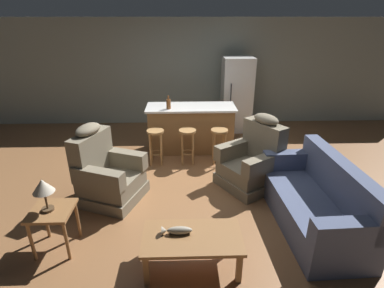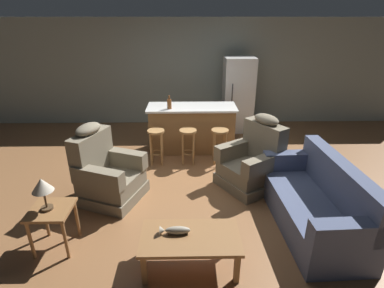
{
  "view_description": "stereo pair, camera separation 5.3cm",
  "coord_description": "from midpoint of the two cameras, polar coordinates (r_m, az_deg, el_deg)",
  "views": [
    {
      "loc": [
        -0.16,
        -4.49,
        2.66
      ],
      "look_at": [
        -0.02,
        -0.1,
        0.75
      ],
      "focal_mm": 28.0,
      "sensor_mm": 36.0,
      "label": 1
    },
    {
      "loc": [
        -0.11,
        -4.49,
        2.66
      ],
      "look_at": [
        -0.02,
        -0.1,
        0.75
      ],
      "focal_mm": 28.0,
      "sensor_mm": 36.0,
      "label": 2
    }
  ],
  "objects": [
    {
      "name": "coffee_table",
      "position": [
        3.48,
        0.13,
        -17.84
      ],
      "size": [
        1.1,
        0.6,
        0.42
      ],
      "color": "olive",
      "rests_on": "ground_plane"
    },
    {
      "name": "bar_stool_right",
      "position": [
        5.69,
        5.55,
        0.77
      ],
      "size": [
        0.32,
        0.32,
        0.68
      ],
      "color": "#A87A47",
      "rests_on": "ground_plane"
    },
    {
      "name": "bottle_tall_green",
      "position": [
        5.91,
        -4.08,
        7.64
      ],
      "size": [
        0.09,
        0.09,
        0.26
      ],
      "color": "brown",
      "rests_on": "kitchen_island"
    },
    {
      "name": "bar_stool_middle",
      "position": [
        5.65,
        -0.5,
        0.73
      ],
      "size": [
        0.32,
        0.32,
        0.68
      ],
      "color": "#A87A47",
      "rests_on": "ground_plane"
    },
    {
      "name": "table_lamp",
      "position": [
        3.8,
        -26.28,
        -7.27
      ],
      "size": [
        0.24,
        0.24,
        0.41
      ],
      "color": "#4C3823",
      "rests_on": "end_table"
    },
    {
      "name": "back_wall",
      "position": [
        7.74,
        -0.09,
        13.39
      ],
      "size": [
        12.0,
        0.05,
        2.6
      ],
      "color": "#939E93",
      "rests_on": "ground_plane"
    },
    {
      "name": "ground_plane",
      "position": [
        5.22,
        0.52,
        -7.13
      ],
      "size": [
        12.0,
        12.0,
        0.0
      ],
      "color": "brown"
    },
    {
      "name": "fish_figurine",
      "position": [
        3.45,
        -2.85,
        -16.13
      ],
      "size": [
        0.34,
        0.1,
        0.1
      ],
      "color": "#4C3823",
      "rests_on": "coffee_table"
    },
    {
      "name": "refrigerator",
      "position": [
        7.37,
        8.94,
        9.25
      ],
      "size": [
        0.7,
        0.69,
        1.76
      ],
      "color": "white",
      "rests_on": "ground_plane"
    },
    {
      "name": "kitchen_island",
      "position": [
        6.23,
        0.2,
        3.03
      ],
      "size": [
        1.8,
        0.7,
        0.95
      ],
      "color": "olive",
      "rests_on": "ground_plane"
    },
    {
      "name": "recliner_near_lamp",
      "position": [
        4.77,
        -15.69,
        -5.43
      ],
      "size": [
        1.09,
        1.09,
        1.2
      ],
      "rotation": [
        0.0,
        0.0,
        -0.37
      ],
      "color": "#756B56",
      "rests_on": "ground_plane"
    },
    {
      "name": "end_table",
      "position": [
        4.01,
        -24.77,
        -12.26
      ],
      "size": [
        0.48,
        0.48,
        0.56
      ],
      "color": "olive",
      "rests_on": "ground_plane"
    },
    {
      "name": "recliner_near_island",
      "position": [
        5.04,
        11.83,
        -3.36
      ],
      "size": [
        1.16,
        1.16,
        1.2
      ],
      "rotation": [
        0.0,
        0.0,
        3.71
      ],
      "color": "#756B56",
      "rests_on": "ground_plane"
    },
    {
      "name": "bar_stool_left",
      "position": [
        5.68,
        -6.56,
        0.68
      ],
      "size": [
        0.32,
        0.32,
        0.68
      ],
      "color": "#A87A47",
      "rests_on": "ground_plane"
    },
    {
      "name": "couch",
      "position": [
        4.4,
        22.88,
        -10.41
      ],
      "size": [
        0.92,
        1.93,
        0.94
      ],
      "rotation": [
        0.0,
        0.0,
        3.18
      ],
      "color": "#4C5675",
      "rests_on": "ground_plane"
    }
  ]
}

